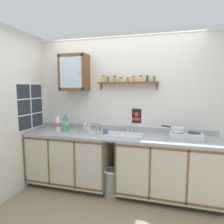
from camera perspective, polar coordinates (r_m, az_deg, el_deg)
floor at (r=3.28m, az=0.59°, el=-23.36°), size 6.04×6.04×0.00m
back_wall at (r=3.42m, az=3.14°, el=0.74°), size 3.64×0.07×2.55m
side_wall_left at (r=3.34m, az=-27.54°, el=-0.36°), size 0.05×3.36×2.55m
lower_cabinet_run at (r=3.57m, az=-11.61°, el=-12.94°), size 1.37×0.65×0.89m
lower_cabinet_run_right at (r=3.21m, az=15.71°, el=-15.38°), size 1.48×0.65×0.89m
countertop at (r=3.15m, az=1.74°, el=-6.79°), size 3.00×0.67×0.03m
backsplash at (r=3.43m, az=2.98°, el=-4.71°), size 3.00×0.02×0.08m
sink at (r=3.17m, az=3.52°, el=-6.70°), size 0.59×0.42×0.42m
hot_plate_stove at (r=3.09m, az=20.35°, el=-6.38°), size 0.46×0.27×0.09m
saucepan at (r=3.09m, az=18.25°, el=-4.69°), size 0.34×0.25×0.07m
bottle_opaque_white_0 at (r=3.48m, az=-15.14°, el=-3.30°), size 0.06×0.06×0.28m
bottle_soda_green_1 at (r=3.43m, az=-13.35°, el=-3.92°), size 0.07×0.07×0.22m
bottle_detergent_teal_2 at (r=3.55m, az=-13.09°, el=-3.11°), size 0.08×0.08×0.27m
dish_rack at (r=3.29m, az=-6.58°, el=-5.40°), size 0.32×0.22×0.16m
mug at (r=3.16m, az=-1.84°, el=-5.57°), size 0.08×0.12×0.10m
wall_cabinet at (r=3.52m, az=-10.74°, el=10.95°), size 0.48×0.29×0.62m
spice_shelf at (r=3.29m, az=4.26°, el=8.66°), size 1.00×0.14×0.23m
warning_sign at (r=3.36m, az=7.03°, el=-1.15°), size 0.15×0.01×0.24m
window at (r=3.66m, az=-22.29°, el=1.50°), size 0.03×0.66×0.78m
trash_bin at (r=3.25m, az=-0.05°, el=-19.35°), size 0.27×0.27×0.42m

